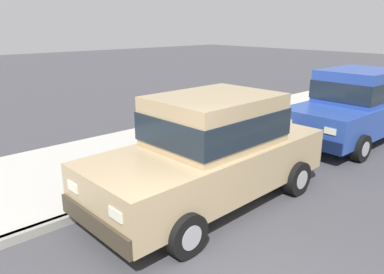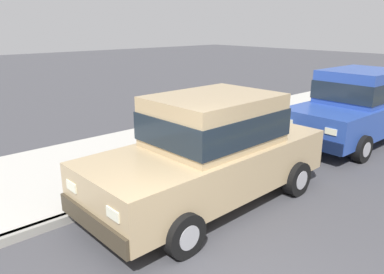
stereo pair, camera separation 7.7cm
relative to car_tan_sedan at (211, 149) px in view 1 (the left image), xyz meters
name	(u,v)px [view 1 (the left image)]	position (x,y,z in m)	size (l,w,h in m)	color
curb	(82,214)	(-0.99, -2.00, -0.91)	(0.16, 64.00, 0.14)	gray
sidewalk	(40,181)	(-2.79, -2.00, -0.91)	(3.60, 64.00, 0.14)	#B7B5AD
car_tan_sedan	(211,149)	(0.00, 0.00, 0.00)	(2.12, 4.64, 1.92)	tan
car_blue_sedan	(356,105)	(0.00, 5.43, 0.00)	(2.09, 4.63, 1.92)	#28479E
dog_brown	(176,132)	(-2.70, 1.44, -0.55)	(0.28, 0.75, 0.49)	brown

